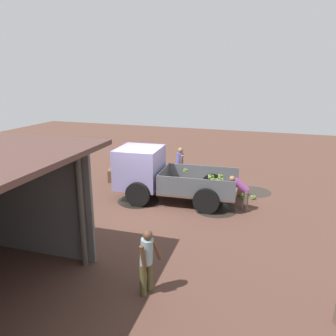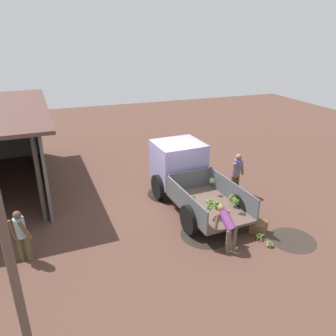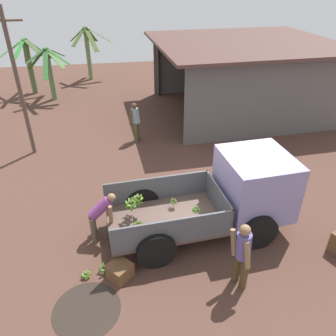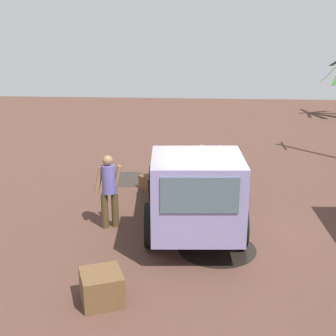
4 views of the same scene
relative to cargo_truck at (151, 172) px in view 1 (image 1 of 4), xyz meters
name	(u,v)px [view 1 (image 1 of 4)]	position (x,y,z in m)	size (l,w,h in m)	color
ground	(147,204)	(-0.08, 0.62, -1.07)	(36.00, 36.00, 0.00)	#51342A
mud_patch_0	(216,209)	(-2.66, 0.32, -1.07)	(1.57, 1.57, 0.01)	#2D251F
mud_patch_1	(254,192)	(-3.83, -2.00, -1.07)	(1.38, 1.38, 0.01)	#2C241D
mud_patch_2	(138,201)	(0.34, 0.47, -1.07)	(1.61, 1.61, 0.01)	black
cargo_truck	(151,172)	(0.00, 0.00, 0.00)	(4.71, 2.30, 2.00)	brown
person_foreground_visitor	(180,164)	(-0.60, -1.92, -0.14)	(0.46, 0.64, 1.68)	#4D3B20
person_worker_loading	(241,190)	(-3.48, 0.09, -0.32)	(0.73, 0.54, 1.27)	brown
person_bystander_near_shed	(147,259)	(-2.10, 5.51, -0.21)	(0.49, 0.60, 1.56)	brown
banana_bunch_on_ground_0	(243,196)	(-3.46, -1.08, -0.95)	(0.27, 0.27, 0.22)	#47402E
banana_bunch_on_ground_1	(253,197)	(-3.86, -1.16, -0.99)	(0.23, 0.23, 0.16)	brown
wooden_crate_0	(235,192)	(-3.11, -1.27, -0.89)	(0.47, 0.47, 0.36)	brown
wooden_crate_1	(116,175)	(2.33, -1.52, -0.80)	(0.67, 0.67, 0.54)	brown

